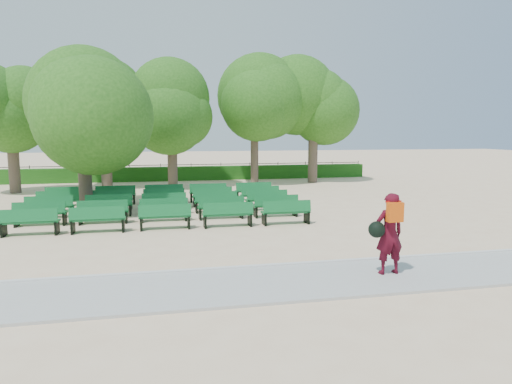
{
  "coord_description": "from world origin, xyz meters",
  "views": [
    {
      "loc": [
        -1.12,
        -16.25,
        3.15
      ],
      "look_at": [
        2.14,
        -1.0,
        1.1
      ],
      "focal_mm": 32.0,
      "sensor_mm": 36.0,
      "label": 1
    }
  ],
  "objects": [
    {
      "name": "ground",
      "position": [
        0.0,
        0.0,
        0.0
      ],
      "size": [
        120.0,
        120.0,
        0.0
      ],
      "primitive_type": "plane",
      "color": "beige"
    },
    {
      "name": "paving",
      "position": [
        0.0,
        -7.4,
        0.03
      ],
      "size": [
        30.0,
        2.2,
        0.06
      ],
      "primitive_type": "cube",
      "color": "#ADAEA9",
      "rests_on": "ground"
    },
    {
      "name": "curb",
      "position": [
        0.0,
        -6.25,
        0.05
      ],
      "size": [
        30.0,
        0.12,
        0.1
      ],
      "primitive_type": "cube",
      "color": "silver",
      "rests_on": "ground"
    },
    {
      "name": "hedge",
      "position": [
        0.0,
        14.0,
        0.45
      ],
      "size": [
        26.0,
        0.7,
        0.9
      ],
      "primitive_type": "cube",
      "color": "#205B17",
      "rests_on": "ground"
    },
    {
      "name": "fence",
      "position": [
        0.0,
        14.4,
        0.0
      ],
      "size": [
        26.0,
        0.1,
        1.02
      ],
      "primitive_type": null,
      "color": "black",
      "rests_on": "ground"
    },
    {
      "name": "tree_line",
      "position": [
        0.0,
        10.0,
        0.0
      ],
      "size": [
        21.8,
        6.8,
        7.04
      ],
      "primitive_type": null,
      "color": "#2F691C",
      "rests_on": "ground"
    },
    {
      "name": "bench_array",
      "position": [
        -0.96,
        1.56,
        0.09
      ],
      "size": [
        1.7,
        0.61,
        1.05
      ],
      "rotation": [
        0.0,
        0.0,
        0.05
      ],
      "color": "#11662D",
      "rests_on": "ground"
    },
    {
      "name": "tree_among",
      "position": [
        -3.99,
        2.73,
        4.03
      ],
      "size": [
        4.45,
        4.45,
        6.06
      ],
      "color": "brown",
      "rests_on": "ground"
    },
    {
      "name": "person",
      "position": [
        3.73,
        -7.36,
        0.99
      ],
      "size": [
        0.85,
        0.52,
        1.79
      ],
      "rotation": [
        0.0,
        0.0,
        3.2
      ],
      "color": "#470A17",
      "rests_on": "ground"
    }
  ]
}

